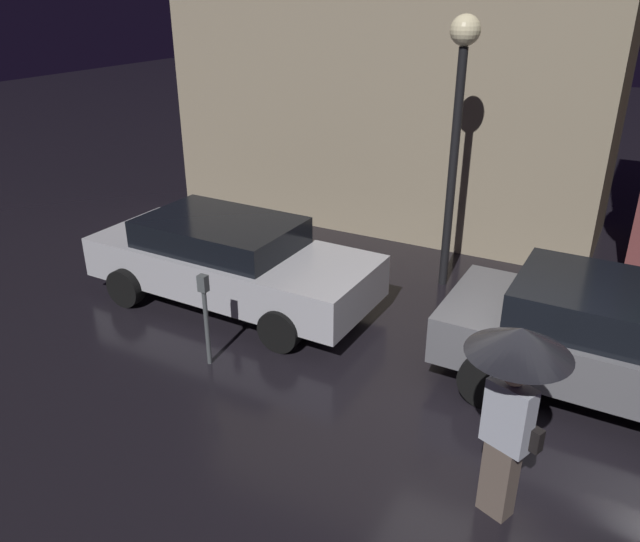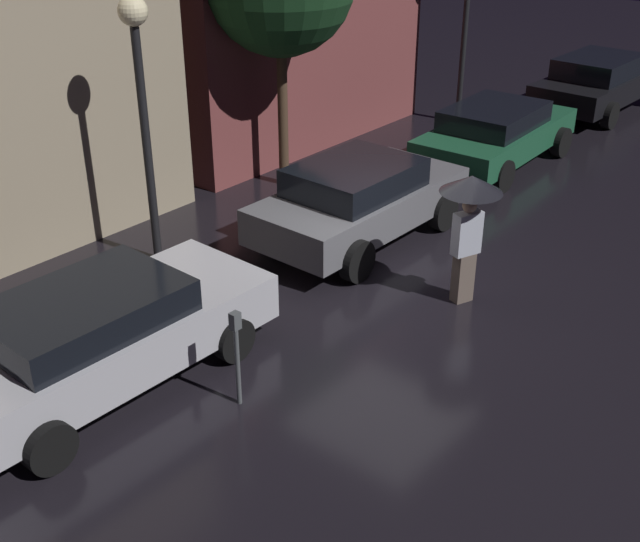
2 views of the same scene
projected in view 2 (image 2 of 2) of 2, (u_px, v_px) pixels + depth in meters
ground_plane at (388, 290)px, 12.50m from camera, size 60.00×60.00×0.00m
parked_car_silver at (98, 335)px, 9.97m from camera, size 4.60×2.00×1.36m
parked_car_grey at (359, 199)px, 13.79m from camera, size 4.15×2.04×1.44m
parked_car_green at (496, 133)px, 17.24m from camera, size 4.45×2.05×1.32m
parked_car_black at (598, 81)px, 20.92m from camera, size 4.55×2.06×1.43m
pedestrian_with_umbrella at (469, 208)px, 11.52m from camera, size 0.91×0.91×2.01m
parking_meter at (237, 349)px, 9.56m from camera, size 0.12×0.10×1.30m
street_lamp_near at (140, 77)px, 12.04m from camera, size 0.45×0.45×4.25m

